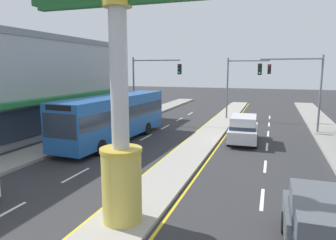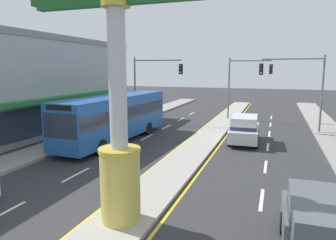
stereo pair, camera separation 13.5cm
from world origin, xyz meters
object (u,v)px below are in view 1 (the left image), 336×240
Objects in this scene: traffic_light_right_side at (297,80)px; suv_near_right_lane at (325,232)px; traffic_light_left_side at (151,78)px; bus_far_right_lane at (114,115)px; district_sign at (120,109)px; storefront_left at (16,85)px; suv_near_left_lane at (243,129)px; traffic_light_median_far at (243,78)px.

traffic_light_right_side reaches higher than suv_near_right_lane.
traffic_light_left_side is 7.99m from bus_far_right_lane.
suv_near_right_lane is at bearing -56.32° from traffic_light_left_side.
district_sign is 1.34× the size of traffic_light_right_side.
bus_far_right_lane is (8.63, 0.02, -1.99)m from storefront_left.
suv_near_left_lane is at bearing 78.27° from district_sign.
suv_near_right_lane is at bearing -42.10° from bus_far_right_lane.
suv_near_left_lane is (9.04, -5.04, -3.26)m from traffic_light_left_side.
traffic_light_left_side is 22.48m from suv_near_right_lane.
traffic_light_median_far is at bearing 133.24° from traffic_light_right_side.
suv_near_right_lane is (6.02, -0.34, -2.91)m from district_sign.
suv_near_right_lane is 0.99× the size of suv_near_left_lane.
traffic_light_right_side is at bearing 53.02° from suv_near_left_lane.
traffic_light_right_side is 1.34× the size of suv_near_right_lane.
bus_far_right_lane reaches higher than suv_near_right_lane.
bus_far_right_lane is at bearing 0.16° from storefront_left.
suv_near_left_lane is (1.07, -9.70, -3.21)m from traffic_light_median_far.
district_sign is 1.80× the size of suv_near_right_lane.
traffic_light_right_side is at bearing 89.11° from suv_near_right_lane.
storefront_left is 11.33m from traffic_light_left_side.
storefront_left is at bearing -160.66° from traffic_light_right_side.
bus_far_right_lane is at bearing -163.58° from suv_near_left_lane.
suv_near_left_lane is (8.75, 2.58, -0.88)m from bus_far_right_lane.
storefront_left is 3.85× the size of traffic_light_right_side.
storefront_left is 17.81m from suv_near_left_lane.
traffic_light_right_side is 14.55m from bus_far_right_lane.
storefront_left is at bearing -142.97° from traffic_light_median_far.
traffic_light_left_side is at bearing 92.14° from bus_far_right_lane.
traffic_light_median_far reaches higher than suv_near_right_lane.
traffic_light_median_far is at bearing 30.35° from traffic_light_left_side.
traffic_light_left_side is 1.00× the size of traffic_light_median_far.
suv_near_right_lane and suv_near_left_lane have the same top height.
bus_far_right_lane is (-12.05, 10.89, 0.88)m from suv_near_right_lane.
traffic_light_median_far is (7.97, 4.66, -0.05)m from traffic_light_left_side.
district_sign is 1.34× the size of traffic_light_median_far.
traffic_light_right_side and traffic_light_median_far have the same top height.
storefront_left is (-14.66, 10.53, -0.04)m from district_sign.
traffic_light_left_side is 1.34× the size of suv_near_right_lane.
storefront_left is 3.85× the size of traffic_light_median_far.
storefront_left is at bearing -179.84° from bus_far_right_lane.
traffic_light_left_side reaches higher than suv_near_right_lane.
traffic_light_median_far is 0.55× the size of bus_far_right_lane.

